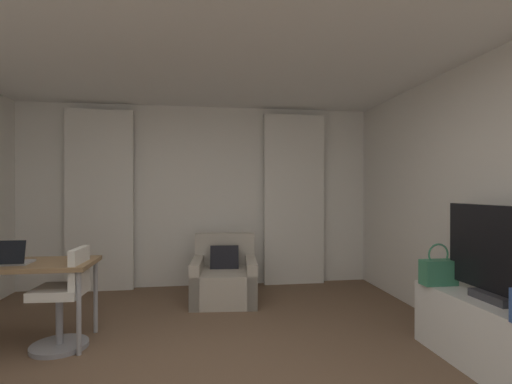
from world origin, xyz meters
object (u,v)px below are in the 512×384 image
object	(u,v)px
desk_chair	(64,303)
desk	(4,270)
tv_flatscreen	(496,256)
armchair	(224,279)
handbag_primary	(438,271)
laptop	(9,259)
tv_console	(492,336)

from	to	relation	value
desk_chair	desk	bearing A→B (deg)	170.43
tv_flatscreen	armchair	bearing A→B (deg)	131.36
desk	handbag_primary	size ratio (longest dim) A/B	4.07
desk_chair	laptop	xyz separation A→B (m)	(-0.45, 0.01, 0.40)
tv_flatscreen	handbag_primary	xyz separation A→B (m)	(-0.13, 0.52, -0.22)
desk_chair	armchair	bearing A→B (deg)	39.89
armchair	tv_console	distance (m)	2.89
armchair	desk_chair	distance (m)	1.93
laptop	tv_flatscreen	size ratio (longest dim) A/B	0.31
tv_console	handbag_primary	xyz separation A→B (m)	(-0.13, 0.49, 0.39)
tv_flatscreen	handbag_primary	world-z (taller)	tv_flatscreen
desk_chair	tv_console	distance (m)	3.53
tv_console	tv_flatscreen	xyz separation A→B (m)	(-0.00, -0.03, 0.62)
armchair	desk_chair	size ratio (longest dim) A/B	1.02
armchair	laptop	distance (m)	2.35
tv_flatscreen	handbag_primary	size ratio (longest dim) A/B	2.78
desk	tv_console	xyz separation A→B (m)	(3.94, -1.01, -0.41)
desk_chair	tv_flatscreen	bearing A→B (deg)	-15.62
laptop	tv_flatscreen	world-z (taller)	tv_flatscreen
armchair	desk_chair	world-z (taller)	desk_chair
tv_console	handbag_primary	bearing A→B (deg)	104.61
desk_chair	handbag_primary	world-z (taller)	handbag_primary
desk	tv_console	world-z (taller)	desk
armchair	handbag_primary	bearing A→B (deg)	-42.84
tv_console	tv_flatscreen	bearing A→B (deg)	-90.00
desk	tv_console	distance (m)	4.08
desk	handbag_primary	world-z (taller)	handbag_primary
desk_chair	laptop	world-z (taller)	laptop
desk	desk_chair	bearing A→B (deg)	-9.57
armchair	tv_console	bearing A→B (deg)	-48.20
tv_console	tv_flatscreen	size ratio (longest dim) A/B	1.31
desk_chair	tv_console	xyz separation A→B (m)	(3.41, -0.92, -0.12)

